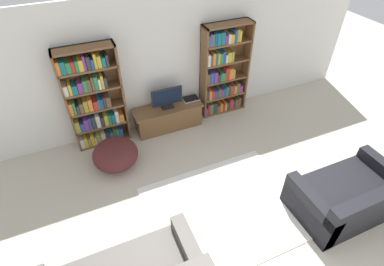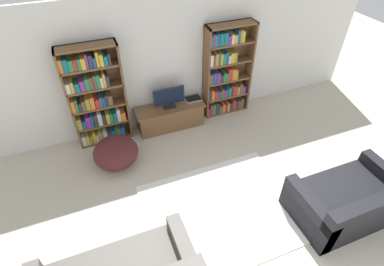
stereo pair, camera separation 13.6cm
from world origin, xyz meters
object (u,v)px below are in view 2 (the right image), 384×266
Objects in this scene: couch_right_sofa at (348,201)px; bookshelf_left at (96,99)px; beanbag_ottoman at (116,152)px; television at (169,97)px; tv_stand at (170,116)px; bookshelf_right at (225,73)px; laptop at (193,99)px.

bookshelf_left is at bearing 135.21° from couch_right_sofa.
television is at bearing 28.06° from beanbag_ottoman.
television is at bearing -90.00° from tv_stand.
beanbag_ottoman is (-2.49, -0.78, -0.67)m from bookshelf_right.
tv_stand is at bearing -172.64° from laptop.
couch_right_sofa is (1.81, -3.01, 0.02)m from tv_stand.
bookshelf_left reaches higher than television.
bookshelf_left reaches higher than couch_right_sofa.
couch_right_sofa is (3.15, -3.13, -0.66)m from bookshelf_left.
television reaches higher than couch_right_sofa.
television reaches higher than laptop.
television is 0.38× the size of couch_right_sofa.
bookshelf_right is 1.43m from tv_stand.
bookshelf_right is (2.60, 0.00, -0.01)m from bookshelf_left.
tv_stand is 3.52m from couch_right_sofa.
beanbag_ottoman is (-1.76, -0.73, -0.26)m from laptop.
bookshelf_right is 3.14× the size of television.
laptop is (-0.72, -0.05, -0.42)m from bookshelf_right.
bookshelf_left is 1.39× the size of tv_stand.
bookshelf_left reaches higher than laptop.
television is 1.47m from beanbag_ottoman.
beanbag_ottoman is at bearing -157.52° from laptop.
laptop is 0.20× the size of couch_right_sofa.
bookshelf_left is 1.00× the size of bookshelf_right.
television is at bearing -172.06° from laptop.
beanbag_ottoman is at bearing 142.28° from couch_right_sofa.
bookshelf_left is at bearing 175.11° from tv_stand.
television is (0.00, -0.01, 0.47)m from tv_stand.
bookshelf_left is at bearing 178.61° from laptop.
laptop is (0.53, 0.07, 0.26)m from tv_stand.
couch_right_sofa is at bearing -58.92° from television.
couch_right_sofa is (1.81, -3.01, -0.44)m from television.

